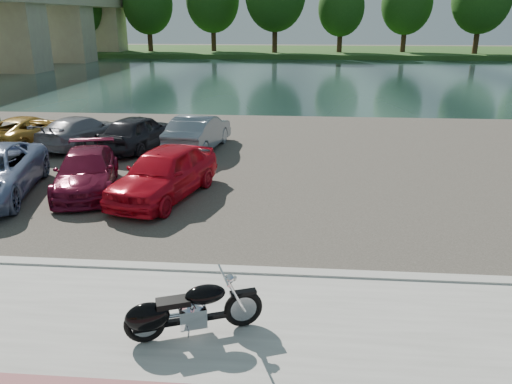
# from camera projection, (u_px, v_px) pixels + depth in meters

# --- Properties ---
(ground) EXTENTS (200.00, 200.00, 0.00)m
(ground) POSITION_uv_depth(u_px,v_px,m) (266.00, 332.00, 8.60)
(ground) COLOR #595447
(ground) RESTS_ON ground
(promenade) EXTENTS (60.00, 6.00, 0.10)m
(promenade) POSITION_uv_depth(u_px,v_px,m) (262.00, 368.00, 7.65)
(promenade) COLOR #A19E97
(promenade) RESTS_ON ground
(kerb) EXTENTS (60.00, 0.30, 0.14)m
(kerb) POSITION_uv_depth(u_px,v_px,m) (272.00, 273.00, 10.46)
(kerb) COLOR #A19E97
(kerb) RESTS_ON ground
(parking_lot) EXTENTS (60.00, 18.00, 0.04)m
(parking_lot) POSITION_uv_depth(u_px,v_px,m) (285.00, 160.00, 18.95)
(parking_lot) COLOR #3D3A31
(parking_lot) RESTS_ON ground
(river) EXTENTS (120.00, 40.00, 0.00)m
(river) POSITION_uv_depth(u_px,v_px,m) (294.00, 77.00, 46.23)
(river) COLOR #182C2B
(river) RESTS_ON ground
(far_bank) EXTENTS (120.00, 24.00, 0.60)m
(far_bank) POSITION_uv_depth(u_px,v_px,m) (296.00, 52.00, 76.24)
(far_bank) COLOR #244E1B
(far_bank) RESTS_ON ground
(bridge) EXTENTS (7.00, 56.00, 8.55)m
(bridge) POSITION_uv_depth(u_px,v_px,m) (2.00, 14.00, 47.59)
(bridge) COLOR tan
(bridge) RESTS_ON ground
(far_trees) EXTENTS (70.25, 10.68, 12.52)m
(far_trees) POSITION_uv_depth(u_px,v_px,m) (330.00, 0.00, 67.68)
(far_trees) COLOR #362213
(far_trees) RESTS_ON far_bank
(motorcycle) EXTENTS (2.24, 1.09, 1.05)m
(motorcycle) POSITION_uv_depth(u_px,v_px,m) (182.00, 311.00, 8.21)
(motorcycle) COLOR black
(motorcycle) RESTS_ON promenade
(car_3) EXTENTS (2.85, 4.59, 1.24)m
(car_3) POSITION_uv_depth(u_px,v_px,m) (86.00, 172.00, 15.35)
(car_3) COLOR maroon
(car_3) RESTS_ON parking_lot
(car_4) EXTENTS (2.89, 4.79, 1.53)m
(car_4) POSITION_uv_depth(u_px,v_px,m) (164.00, 173.00, 14.74)
(car_4) COLOR red
(car_4) RESTS_ON parking_lot
(car_6) EXTENTS (2.79, 4.74, 1.24)m
(car_6) POSITION_uv_depth(u_px,v_px,m) (29.00, 131.00, 20.96)
(car_6) COLOR #AA7C27
(car_6) RESTS_ON parking_lot
(car_7) EXTENTS (2.80, 4.65, 1.26)m
(car_7) POSITION_uv_depth(u_px,v_px,m) (81.00, 131.00, 20.80)
(car_7) COLOR gray
(car_7) RESTS_ON parking_lot
(car_8) EXTENTS (2.69, 4.49, 1.43)m
(car_8) POSITION_uv_depth(u_px,v_px,m) (138.00, 132.00, 20.25)
(car_8) COLOR black
(car_8) RESTS_ON parking_lot
(car_9) EXTENTS (2.11, 4.52, 1.43)m
(car_9) POSITION_uv_depth(u_px,v_px,m) (198.00, 132.00, 20.18)
(car_9) COLOR slate
(car_9) RESTS_ON parking_lot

